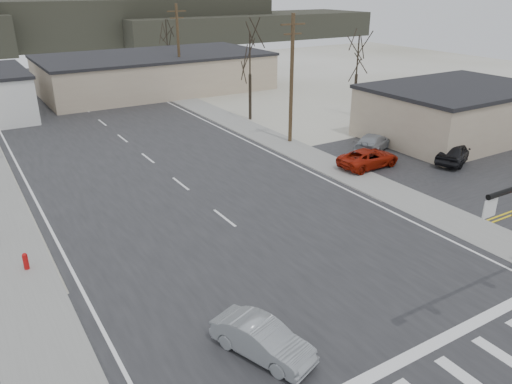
% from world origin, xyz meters
% --- Properties ---
extents(ground, '(140.00, 140.00, 0.00)m').
position_xyz_m(ground, '(0.00, 0.00, 0.00)').
color(ground, silver).
rests_on(ground, ground).
extents(main_road, '(18.00, 110.00, 0.05)m').
position_xyz_m(main_road, '(0.00, 15.00, 0.02)').
color(main_road, black).
rests_on(main_road, ground).
extents(cross_road, '(90.00, 10.00, 0.04)m').
position_xyz_m(cross_road, '(0.00, 0.00, 0.02)').
color(cross_road, black).
rests_on(cross_road, ground).
extents(parking_lot, '(18.00, 20.00, 0.03)m').
position_xyz_m(parking_lot, '(20.00, 6.00, 0.02)').
color(parking_lot, black).
rests_on(parking_lot, ground).
extents(sidewalk_right, '(3.00, 90.00, 0.06)m').
position_xyz_m(sidewalk_right, '(10.60, 20.00, 0.03)').
color(sidewalk_right, gray).
rests_on(sidewalk_right, ground).
extents(fire_hydrant, '(0.24, 0.24, 0.87)m').
position_xyz_m(fire_hydrant, '(-10.20, 8.00, 0.45)').
color(fire_hydrant, '#A50C0C').
rests_on(fire_hydrant, ground).
extents(building_right_far, '(26.30, 14.30, 4.30)m').
position_xyz_m(building_right_far, '(10.00, 44.00, 2.15)').
color(building_right_far, tan).
rests_on(building_right_far, ground).
extents(building_lot, '(14.30, 10.30, 4.30)m').
position_xyz_m(building_lot, '(24.00, 12.00, 2.16)').
color(building_lot, tan).
rests_on(building_lot, ground).
extents(upole_right_a, '(2.20, 0.30, 10.00)m').
position_xyz_m(upole_right_a, '(11.50, 18.00, 5.22)').
color(upole_right_a, '#4F3D24').
rests_on(upole_right_a, ground).
extents(upole_right_b, '(2.20, 0.30, 10.00)m').
position_xyz_m(upole_right_b, '(11.50, 40.00, 5.22)').
color(upole_right_b, '#4F3D24').
rests_on(upole_right_b, ground).
extents(tree_right_mid, '(3.74, 3.74, 8.33)m').
position_xyz_m(tree_right_mid, '(12.50, 26.00, 5.93)').
color(tree_right_mid, '#2B231A').
rests_on(tree_right_mid, ground).
extents(tree_right_far, '(3.52, 3.52, 7.84)m').
position_xyz_m(tree_right_far, '(15.00, 52.00, 5.58)').
color(tree_right_far, '#2B231A').
rests_on(tree_right_far, ground).
extents(tree_lot, '(3.52, 3.52, 7.84)m').
position_xyz_m(tree_lot, '(22.00, 22.00, 5.58)').
color(tree_lot, '#2B231A').
rests_on(tree_lot, ground).
extents(hill_center, '(80.00, 18.00, 9.00)m').
position_xyz_m(hill_center, '(15.00, 96.00, 4.50)').
color(hill_center, '#333026').
rests_on(hill_center, ground).
extents(hill_right, '(60.00, 18.00, 5.50)m').
position_xyz_m(hill_right, '(50.00, 90.00, 2.75)').
color(hill_right, '#333026').
rests_on(hill_right, ground).
extents(sedan_crossing, '(2.59, 4.08, 1.27)m').
position_xyz_m(sedan_crossing, '(-4.09, -2.39, 0.68)').
color(sedan_crossing, gray).
rests_on(sedan_crossing, main_road).
extents(car_far_a, '(2.89, 6.06, 1.71)m').
position_xyz_m(car_far_a, '(-1.05, 44.69, 0.90)').
color(car_far_a, black).
rests_on(car_far_a, main_road).
extents(car_parked_red, '(4.73, 2.29, 1.30)m').
position_xyz_m(car_parked_red, '(12.64, 10.03, 0.68)').
color(car_parked_red, '#961808').
rests_on(car_parked_red, parking_lot).
extents(car_parked_dark_a, '(4.89, 3.43, 1.55)m').
position_xyz_m(car_parked_dark_a, '(18.62, 7.49, 0.81)').
color(car_parked_dark_a, black).
rests_on(car_parked_dark_a, parking_lot).
extents(car_parked_silver, '(4.99, 3.89, 1.35)m').
position_xyz_m(car_parked_silver, '(15.44, 12.53, 0.71)').
color(car_parked_silver, gray).
rests_on(car_parked_silver, parking_lot).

